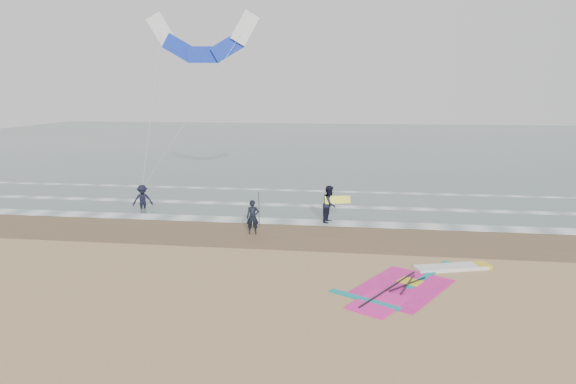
# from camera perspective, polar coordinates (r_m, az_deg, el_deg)

# --- Properties ---
(ground) EXTENTS (120.00, 120.00, 0.00)m
(ground) POSITION_cam_1_polar(r_m,az_deg,el_deg) (18.26, -0.94, -9.87)
(ground) COLOR tan
(ground) RESTS_ON ground
(sea_water) EXTENTS (120.00, 80.00, 0.02)m
(sea_water) POSITION_cam_1_polar(r_m,az_deg,el_deg) (65.21, 5.62, 5.38)
(sea_water) COLOR #47605E
(sea_water) RESTS_ON ground
(wet_sand_band) EXTENTS (120.00, 5.00, 0.01)m
(wet_sand_band) POSITION_cam_1_polar(r_m,az_deg,el_deg) (23.90, 1.29, -4.73)
(wet_sand_band) COLOR brown
(wet_sand_band) RESTS_ON ground
(foam_waterline) EXTENTS (120.00, 9.15, 0.02)m
(foam_waterline) POSITION_cam_1_polar(r_m,az_deg,el_deg) (28.17, 2.35, -2.22)
(foam_waterline) COLOR white
(foam_waterline) RESTS_ON ground
(windsurf_rig) EXTENTS (5.91, 5.60, 0.14)m
(windsurf_rig) POSITION_cam_1_polar(r_m,az_deg,el_deg) (18.61, 14.17, -9.68)
(windsurf_rig) COLOR white
(windsurf_rig) RESTS_ON ground
(person_standing) EXTENTS (0.63, 0.46, 1.61)m
(person_standing) POSITION_cam_1_polar(r_m,az_deg,el_deg) (23.84, -3.94, -2.81)
(person_standing) COLOR black
(person_standing) RESTS_ON ground
(person_walking) EXTENTS (0.95, 1.09, 1.89)m
(person_walking) POSITION_cam_1_polar(r_m,az_deg,el_deg) (25.94, 4.66, -1.34)
(person_walking) COLOR black
(person_walking) RESTS_ON ground
(person_wading) EXTENTS (1.28, 1.05, 1.73)m
(person_wading) POSITION_cam_1_polar(r_m,az_deg,el_deg) (29.91, -15.88, -0.22)
(person_wading) COLOR black
(person_wading) RESTS_ON ground
(held_pole) EXTENTS (0.17, 0.86, 1.82)m
(held_pole) POSITION_cam_1_polar(r_m,az_deg,el_deg) (23.69, -3.24, -1.96)
(held_pole) COLOR black
(held_pole) RESTS_ON ground
(carried_kiteboard) EXTENTS (1.30, 0.51, 0.39)m
(carried_kiteboard) POSITION_cam_1_polar(r_m,az_deg,el_deg) (25.77, 5.54, -0.87)
(carried_kiteboard) COLOR yellow
(carried_kiteboard) RESTS_ON ground
(surf_kite) EXTENTS (6.71, 3.28, 9.94)m
(surf_kite) POSITION_cam_1_polar(r_m,az_deg,el_deg) (31.34, -9.45, 16.12)
(surf_kite) COLOR white
(surf_kite) RESTS_ON ground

